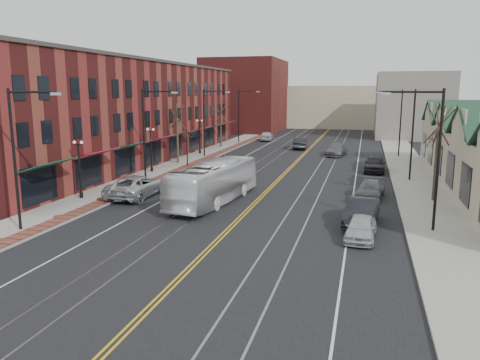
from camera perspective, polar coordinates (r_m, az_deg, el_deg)
The scene contains 32 objects.
ground at distance 24.41m, azimuth -3.76°, elevation -8.36°, with size 160.00×160.00×0.00m, color black.
sidewalk_left at distance 46.80m, azimuth -9.81°, elevation 0.91°, with size 4.00×120.00×0.15m, color gray.
sidewalk_right at distance 42.78m, azimuth 20.82°, elevation -0.57°, with size 4.00×120.00×0.15m, color gray.
building_left at distance 55.59m, azimuth -13.56°, elevation 7.95°, with size 10.00×50.00×11.00m, color maroon.
backdrop_left at distance 94.76m, azimuth 0.72°, elevation 10.23°, with size 14.00×18.00×14.00m, color maroon.
backdrop_mid at distance 107.12m, azimuth 11.17°, elevation 8.76°, with size 22.00×14.00×9.00m, color #BBB08F.
backdrop_right at distance 87.16m, azimuth 20.23°, elevation 8.53°, with size 12.00×16.00×11.00m, color slate.
streetlight_l_0 at distance 28.78m, azimuth -25.25°, elevation 3.84°, with size 3.33×0.25×8.00m.
streetlight_l_1 at distance 42.21m, azimuth -11.12°, elevation 6.58°, with size 3.33×0.25×8.00m.
streetlight_l_2 at distance 56.99m, azimuth -3.99°, elevation 7.81°, with size 3.33×0.25×8.00m.
streetlight_l_3 at distance 72.28m, azimuth 0.18°, elevation 8.47°, with size 3.33×0.25×8.00m.
streetlight_r_0 at distance 28.18m, azimuth 22.25°, elevation 3.94°, with size 3.33×0.25×8.00m.
streetlight_r_1 at distance 44.04m, azimuth 19.77°, elevation 6.31°, with size 3.33×0.25×8.00m.
streetlight_r_2 at distance 59.98m, azimuth 18.59°, elevation 7.43°, with size 3.33×0.25×8.00m.
lamppost_l_1 at distance 36.53m, azimuth -18.96°, elevation 1.09°, with size 0.84×0.28×4.27m.
lamppost_l_2 at distance 46.83m, azimuth -10.78°, elevation 3.52°, with size 0.84×0.28×4.27m.
lamppost_l_3 at distance 59.66m, azimuth -4.93°, elevation 5.21°, with size 0.84×0.28×4.27m.
tree_left_near at distance 52.01m, azimuth -7.66°, elevation 5.78°, with size 1.78×1.37×6.48m.
tree_left_far at distance 67.03m, azimuth -2.35°, elevation 6.78°, with size 1.66×1.28×6.02m.
tree_right_mid at distance 36.40m, azimuth 22.88°, elevation 3.26°, with size 1.90×1.46×6.93m.
manhole_mid at distance 32.04m, azimuth -21.32°, elevation -4.12°, with size 0.60×0.60×0.02m, color #592D19.
manhole_far at distance 36.05m, azimuth -16.64°, elevation -2.21°, with size 0.60×0.60×0.02m, color #592D19.
traffic_signal at distance 49.57m, azimuth -6.48°, elevation 4.21°, with size 0.18×0.15×3.80m.
transit_bus at distance 33.81m, azimuth -3.16°, elevation -0.29°, with size 2.52×10.78×3.00m, color silver.
parked_suv at distance 36.54m, azimuth -12.54°, elevation -0.73°, with size 2.82×6.13×1.70m, color #B9BDC1.
parked_car_a at distance 26.45m, azimuth 14.52°, elevation -5.66°, with size 1.57×3.89×1.33m, color silver.
parked_car_b at distance 29.28m, azimuth 14.61°, elevation -3.82°, with size 1.67×4.79×1.58m, color black.
parked_car_c at distance 36.79m, azimuth 15.58°, elevation -1.09°, with size 1.87×4.59×1.33m, color #57585E.
parked_car_d at distance 48.60m, azimuth 16.11°, elevation 1.91°, with size 1.97×4.89×1.67m, color black.
distant_car_left at distance 65.81m, azimuth 7.36°, elevation 4.47°, with size 1.71×4.91×1.62m, color black.
distant_car_right at distance 59.73m, azimuth 11.65°, elevation 3.63°, with size 2.10×5.16×1.50m, color #5A585F.
distant_car_far at distance 76.25m, azimuth 3.26°, elevation 5.39°, with size 1.86×4.62×1.57m, color silver.
Camera 1 is at (7.51, -21.80, 8.02)m, focal length 35.00 mm.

